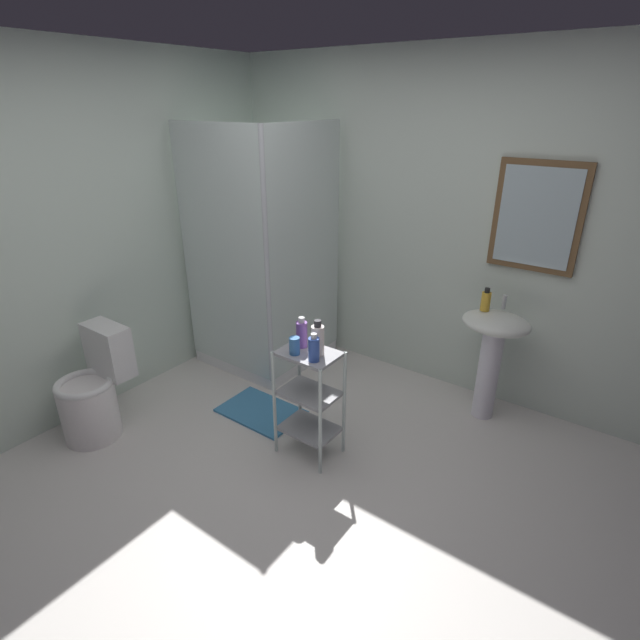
{
  "coord_description": "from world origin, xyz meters",
  "views": [
    {
      "loc": [
        1.43,
        -1.65,
        2.13
      ],
      "look_at": [
        -0.22,
        0.63,
        0.87
      ],
      "focal_mm": 27.57,
      "sensor_mm": 36.0,
      "label": 1
    }
  ],
  "objects_px": {
    "shampoo_bottle_blue": "(314,349)",
    "rinse_cup": "(295,346)",
    "conditioner_bottle_purple": "(302,334)",
    "bath_mat": "(261,411)",
    "hand_soap_bottle": "(486,301)",
    "lotion_bottle_white": "(318,340)",
    "pedestal_sink": "(493,345)",
    "toilet": "(94,393)",
    "storage_cart": "(309,395)",
    "shower_stall": "(267,314)"
  },
  "relations": [
    {
      "from": "shampoo_bottle_blue",
      "to": "rinse_cup",
      "type": "xyz_separation_m",
      "value": [
        -0.14,
        -0.0,
        -0.02
      ]
    },
    {
      "from": "conditioner_bottle_purple",
      "to": "shampoo_bottle_blue",
      "type": "xyz_separation_m",
      "value": [
        0.17,
        -0.1,
        -0.01
      ]
    },
    {
      "from": "bath_mat",
      "to": "rinse_cup",
      "type": "bearing_deg",
      "value": -21.85
    },
    {
      "from": "hand_soap_bottle",
      "to": "shampoo_bottle_blue",
      "type": "bearing_deg",
      "value": -117.3
    },
    {
      "from": "hand_soap_bottle",
      "to": "lotion_bottle_white",
      "type": "bearing_deg",
      "value": -120.07
    },
    {
      "from": "pedestal_sink",
      "to": "toilet",
      "type": "bearing_deg",
      "value": -139.82
    },
    {
      "from": "toilet",
      "to": "storage_cart",
      "type": "bearing_deg",
      "value": 27.68
    },
    {
      "from": "bath_mat",
      "to": "hand_soap_bottle",
      "type": "bearing_deg",
      "value": 37.69
    },
    {
      "from": "conditioner_bottle_purple",
      "to": "lotion_bottle_white",
      "type": "distance_m",
      "value": 0.14
    },
    {
      "from": "lotion_bottle_white",
      "to": "rinse_cup",
      "type": "bearing_deg",
      "value": -146.21
    },
    {
      "from": "shower_stall",
      "to": "pedestal_sink",
      "type": "height_order",
      "value": "shower_stall"
    },
    {
      "from": "storage_cart",
      "to": "bath_mat",
      "type": "bearing_deg",
      "value": 166.27
    },
    {
      "from": "toilet",
      "to": "bath_mat",
      "type": "bearing_deg",
      "value": 47.56
    },
    {
      "from": "shower_stall",
      "to": "shampoo_bottle_blue",
      "type": "xyz_separation_m",
      "value": [
        1.12,
        -0.83,
        0.35
      ]
    },
    {
      "from": "lotion_bottle_white",
      "to": "bath_mat",
      "type": "xyz_separation_m",
      "value": [
        -0.62,
        0.12,
        -0.83
      ]
    },
    {
      "from": "shower_stall",
      "to": "bath_mat",
      "type": "xyz_separation_m",
      "value": [
        0.48,
        -0.63,
        -0.45
      ]
    },
    {
      "from": "storage_cart",
      "to": "bath_mat",
      "type": "height_order",
      "value": "storage_cart"
    },
    {
      "from": "toilet",
      "to": "hand_soap_bottle",
      "type": "bearing_deg",
      "value": 41.79
    },
    {
      "from": "pedestal_sink",
      "to": "shower_stall",
      "type": "bearing_deg",
      "value": -170.09
    },
    {
      "from": "storage_cart",
      "to": "shampoo_bottle_blue",
      "type": "distance_m",
      "value": 0.4
    },
    {
      "from": "pedestal_sink",
      "to": "lotion_bottle_white",
      "type": "bearing_deg",
      "value": -124.14
    },
    {
      "from": "storage_cart",
      "to": "conditioner_bottle_purple",
      "type": "height_order",
      "value": "conditioner_bottle_purple"
    },
    {
      "from": "conditioner_bottle_purple",
      "to": "lotion_bottle_white",
      "type": "relative_size",
      "value": 0.88
    },
    {
      "from": "shower_stall",
      "to": "toilet",
      "type": "xyz_separation_m",
      "value": [
        -0.28,
        -1.45,
        -0.15
      ]
    },
    {
      "from": "hand_soap_bottle",
      "to": "rinse_cup",
      "type": "relative_size",
      "value": 1.49
    },
    {
      "from": "shampoo_bottle_blue",
      "to": "rinse_cup",
      "type": "relative_size",
      "value": 1.61
    },
    {
      "from": "toilet",
      "to": "bath_mat",
      "type": "distance_m",
      "value": 1.16
    },
    {
      "from": "storage_cart",
      "to": "shampoo_bottle_blue",
      "type": "xyz_separation_m",
      "value": [
        0.09,
        -0.06,
        0.38
      ]
    },
    {
      "from": "storage_cart",
      "to": "hand_soap_bottle",
      "type": "distance_m",
      "value": 1.37
    },
    {
      "from": "toilet",
      "to": "conditioner_bottle_purple",
      "type": "distance_m",
      "value": 1.52
    },
    {
      "from": "shower_stall",
      "to": "storage_cart",
      "type": "distance_m",
      "value": 1.29
    },
    {
      "from": "lotion_bottle_white",
      "to": "rinse_cup",
      "type": "xyz_separation_m",
      "value": [
        -0.12,
        -0.08,
        -0.04
      ]
    },
    {
      "from": "hand_soap_bottle",
      "to": "conditioner_bottle_purple",
      "type": "distance_m",
      "value": 1.31
    },
    {
      "from": "storage_cart",
      "to": "bath_mat",
      "type": "relative_size",
      "value": 1.23
    },
    {
      "from": "storage_cart",
      "to": "toilet",
      "type": "bearing_deg",
      "value": -152.32
    },
    {
      "from": "shampoo_bottle_blue",
      "to": "bath_mat",
      "type": "relative_size",
      "value": 0.29
    },
    {
      "from": "toilet",
      "to": "shampoo_bottle_blue",
      "type": "height_order",
      "value": "shampoo_bottle_blue"
    },
    {
      "from": "shampoo_bottle_blue",
      "to": "shower_stall",
      "type": "bearing_deg",
      "value": 143.54
    },
    {
      "from": "shower_stall",
      "to": "pedestal_sink",
      "type": "xyz_separation_m",
      "value": [
        1.82,
        0.32,
        0.12
      ]
    },
    {
      "from": "pedestal_sink",
      "to": "bath_mat",
      "type": "xyz_separation_m",
      "value": [
        -1.34,
        -0.95,
        -0.57
      ]
    },
    {
      "from": "storage_cart",
      "to": "lotion_bottle_white",
      "type": "height_order",
      "value": "lotion_bottle_white"
    },
    {
      "from": "pedestal_sink",
      "to": "bath_mat",
      "type": "relative_size",
      "value": 1.35
    },
    {
      "from": "hand_soap_bottle",
      "to": "shampoo_bottle_blue",
      "type": "height_order",
      "value": "hand_soap_bottle"
    },
    {
      "from": "shampoo_bottle_blue",
      "to": "rinse_cup",
      "type": "bearing_deg",
      "value": -179.96
    },
    {
      "from": "rinse_cup",
      "to": "toilet",
      "type": "bearing_deg",
      "value": -153.58
    },
    {
      "from": "lotion_bottle_white",
      "to": "bath_mat",
      "type": "relative_size",
      "value": 0.37
    },
    {
      "from": "shampoo_bottle_blue",
      "to": "lotion_bottle_white",
      "type": "distance_m",
      "value": 0.08
    },
    {
      "from": "toilet",
      "to": "rinse_cup",
      "type": "distance_m",
      "value": 1.48
    },
    {
      "from": "pedestal_sink",
      "to": "lotion_bottle_white",
      "type": "height_order",
      "value": "lotion_bottle_white"
    },
    {
      "from": "shower_stall",
      "to": "hand_soap_bottle",
      "type": "relative_size",
      "value": 12.33
    }
  ]
}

